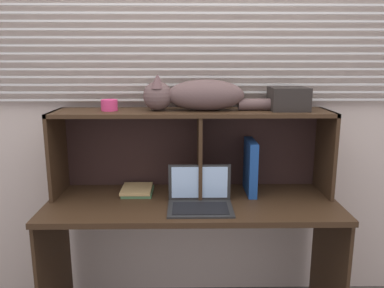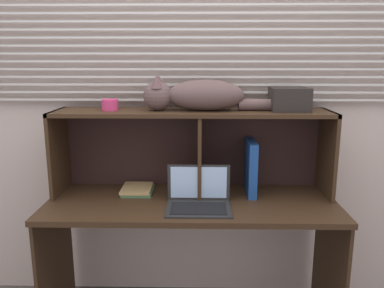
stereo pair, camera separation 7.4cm
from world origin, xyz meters
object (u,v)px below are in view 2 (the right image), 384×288
object	(u,v)px
cat	(196,95)
laptop	(199,199)
binder_upright	(251,167)
storage_box	(289,99)
small_basket	(110,105)
book_stack	(138,190)

from	to	relation	value
cat	laptop	world-z (taller)	cat
binder_upright	cat	bearing A→B (deg)	180.00
storage_box	laptop	bearing A→B (deg)	-156.28
laptop	storage_box	size ratio (longest dim) A/B	1.63
small_basket	storage_box	xyz separation A→B (m)	(0.99, 0.00, 0.03)
storage_box	small_basket	bearing A→B (deg)	180.00
binder_upright	book_stack	size ratio (longest dim) A/B	1.52
laptop	cat	bearing A→B (deg)	94.55
storage_box	book_stack	bearing A→B (deg)	179.94
binder_upright	laptop	bearing A→B (deg)	-143.79
cat	book_stack	world-z (taller)	cat
binder_upright	small_basket	world-z (taller)	small_basket
binder_upright	small_basket	xyz separation A→B (m)	(-0.80, 0.00, 0.36)
cat	storage_box	distance (m)	0.52
cat	book_stack	xyz separation A→B (m)	(-0.34, 0.00, -0.55)
laptop	storage_box	distance (m)	0.74
cat	storage_box	bearing A→B (deg)	0.00
binder_upright	storage_box	size ratio (longest dim) A/B	1.51
book_stack	storage_box	world-z (taller)	storage_box
laptop	storage_box	world-z (taller)	storage_box
binder_upright	book_stack	xyz separation A→B (m)	(-0.66, 0.00, -0.14)
laptop	small_basket	bearing A→B (deg)	156.27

